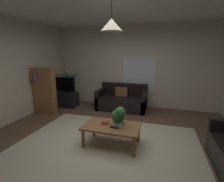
% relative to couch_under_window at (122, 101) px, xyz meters
% --- Properties ---
extents(floor, '(5.57, 5.45, 0.02)m').
position_rel_couch_under_window_xyz_m(floor, '(0.25, -2.25, -0.28)').
color(floor, brown).
rests_on(floor, ground).
extents(rug, '(3.62, 3.00, 0.01)m').
position_rel_couch_under_window_xyz_m(rug, '(0.25, -2.45, -0.27)').
color(rug, beige).
rests_on(rug, ground).
extents(wall_back, '(5.69, 0.06, 2.75)m').
position_rel_couch_under_window_xyz_m(wall_back, '(0.25, 0.51, 1.10)').
color(wall_back, beige).
rests_on(wall_back, ground).
extents(window_pane, '(1.08, 0.01, 1.11)m').
position_rel_couch_under_window_xyz_m(window_pane, '(0.46, 0.47, 0.86)').
color(window_pane, white).
extents(couch_under_window, '(1.59, 0.83, 0.82)m').
position_rel_couch_under_window_xyz_m(couch_under_window, '(0.00, 0.00, 0.00)').
color(couch_under_window, black).
rests_on(couch_under_window, ground).
extents(coffee_table, '(1.11, 0.66, 0.42)m').
position_rel_couch_under_window_xyz_m(coffee_table, '(0.33, -2.23, 0.08)').
color(coffee_table, olive).
rests_on(coffee_table, ground).
extents(book_on_table_0, '(0.16, 0.12, 0.03)m').
position_rel_couch_under_window_xyz_m(book_on_table_0, '(0.19, -2.20, 0.16)').
color(book_on_table_0, '#99663F').
rests_on(book_on_table_0, coffee_table).
extents(book_on_table_1, '(0.13, 0.11, 0.02)m').
position_rel_couch_under_window_xyz_m(book_on_table_1, '(0.18, -2.20, 0.18)').
color(book_on_table_1, '#B22D2D').
rests_on(book_on_table_1, coffee_table).
extents(remote_on_table_0, '(0.17, 0.07, 0.02)m').
position_rel_couch_under_window_xyz_m(remote_on_table_0, '(0.41, -2.33, 0.16)').
color(remote_on_table_0, black).
rests_on(remote_on_table_0, coffee_table).
extents(remote_on_table_1, '(0.10, 0.17, 0.02)m').
position_rel_couch_under_window_xyz_m(remote_on_table_1, '(0.50, -2.15, 0.16)').
color(remote_on_table_1, black).
rests_on(remote_on_table_1, coffee_table).
extents(potted_plant_on_table, '(0.28, 0.26, 0.40)m').
position_rel_couch_under_window_xyz_m(potted_plant_on_table, '(0.46, -2.22, 0.35)').
color(potted_plant_on_table, beige).
rests_on(potted_plant_on_table, coffee_table).
extents(tv_stand, '(0.90, 0.44, 0.50)m').
position_rel_couch_under_window_xyz_m(tv_stand, '(-1.98, -0.27, -0.02)').
color(tv_stand, black).
rests_on(tv_stand, ground).
extents(tv, '(0.85, 0.16, 0.53)m').
position_rel_couch_under_window_xyz_m(tv, '(-1.98, -0.30, 0.50)').
color(tv, black).
rests_on(tv, tv_stand).
extents(potted_palm_corner, '(0.93, 0.79, 1.30)m').
position_rel_couch_under_window_xyz_m(potted_palm_corner, '(-2.09, 0.24, 0.33)').
color(potted_palm_corner, brown).
rests_on(potted_palm_corner, ground).
extents(bookshelf_corner, '(0.70, 0.31, 1.40)m').
position_rel_couch_under_window_xyz_m(bookshelf_corner, '(-2.17, -1.06, 0.44)').
color(bookshelf_corner, olive).
rests_on(bookshelf_corner, ground).
extents(pendant_lamp, '(0.39, 0.39, 0.57)m').
position_rel_couch_under_window_xyz_m(pendant_lamp, '(0.33, -2.23, 2.01)').
color(pendant_lamp, black).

